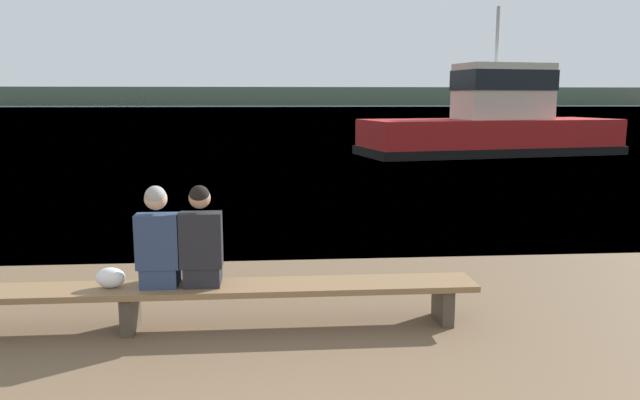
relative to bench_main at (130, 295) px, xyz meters
name	(u,v)px	position (x,y,z in m)	size (l,w,h in m)	color
water_surface	(267,109)	(1.08, 122.56, -0.36)	(240.00, 240.00, 0.00)	#5684A3
far_shoreline	(267,96)	(1.08, 192.22, 2.41)	(600.00, 12.00, 5.54)	#424738
bench_main	(130,295)	(0.00, 0.00, 0.00)	(6.89, 0.53, 0.44)	brown
person_left	(158,243)	(0.30, 0.01, 0.52)	(0.41, 0.41, 1.01)	navy
person_right	(201,243)	(0.71, 0.01, 0.51)	(0.41, 0.40, 1.01)	black
shopping_bag	(110,278)	(-0.18, 0.01, 0.18)	(0.28, 0.18, 0.20)	white
tugboat_red	(493,126)	(10.48, 18.77, 0.78)	(11.05, 5.46, 5.84)	#A81919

